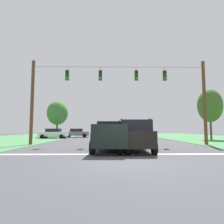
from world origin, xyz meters
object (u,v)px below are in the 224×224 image
(distant_car_crossing_white, at_px, (54,133))
(tree_roadside_far_right, at_px, (57,113))
(tree_roadside_left, at_px, (210,106))
(pickup_truck, at_px, (111,136))
(overhead_signal_span, at_px, (118,97))
(distant_car_oncoming, at_px, (77,133))
(suv_black, at_px, (133,135))

(distant_car_crossing_white, bearing_deg, tree_roadside_far_right, 100.94)
(distant_car_crossing_white, bearing_deg, tree_roadside_left, -10.20)
(pickup_truck, xyz_separation_m, tree_roadside_left, (13.56, 12.87, 3.66))
(overhead_signal_span, relative_size, tree_roadside_left, 2.39)
(pickup_truck, height_order, distant_car_oncoming, pickup_truck)
(overhead_signal_span, distance_m, tree_roadside_left, 15.13)
(suv_black, bearing_deg, distant_car_crossing_white, 120.73)
(overhead_signal_span, distance_m, distant_car_oncoming, 17.58)
(suv_black, bearing_deg, overhead_signal_span, 97.82)
(pickup_truck, relative_size, tree_roadside_left, 0.79)
(distant_car_crossing_white, height_order, tree_roadside_far_right, tree_roadside_far_right)
(distant_car_oncoming, bearing_deg, tree_roadside_far_right, 150.28)
(distant_car_oncoming, relative_size, tree_roadside_far_right, 0.66)
(overhead_signal_span, bearing_deg, tree_roadside_left, 31.83)
(pickup_truck, bearing_deg, distant_car_crossing_white, 117.56)
(suv_black, height_order, tree_roadside_left, tree_roadside_left)
(distant_car_oncoming, height_order, tree_roadside_left, tree_roadside_left)
(distant_car_crossing_white, height_order, distant_car_oncoming, same)
(distant_car_oncoming, xyz_separation_m, tree_roadside_far_right, (-4.09, 2.33, 3.67))
(pickup_truck, relative_size, tree_roadside_far_right, 0.81)
(suv_black, xyz_separation_m, tree_roadside_far_right, (-11.45, 23.44, 3.40))
(overhead_signal_span, distance_m, tree_roadside_far_right, 21.13)
(overhead_signal_span, relative_size, distant_car_oncoming, 3.75)
(overhead_signal_span, xyz_separation_m, distant_car_oncoming, (-6.64, 15.87, -3.65))
(distant_car_oncoming, distance_m, tree_roadside_far_right, 5.97)
(overhead_signal_span, height_order, tree_roadside_left, overhead_signal_span)
(tree_roadside_left, bearing_deg, pickup_truck, -136.50)
(pickup_truck, height_order, tree_roadside_left, tree_roadside_left)
(tree_roadside_left, bearing_deg, tree_roadside_far_right, 156.56)
(pickup_truck, bearing_deg, tree_roadside_left, 43.50)
(overhead_signal_span, bearing_deg, pickup_truck, -98.28)
(suv_black, height_order, tree_roadside_far_right, tree_roadside_far_right)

